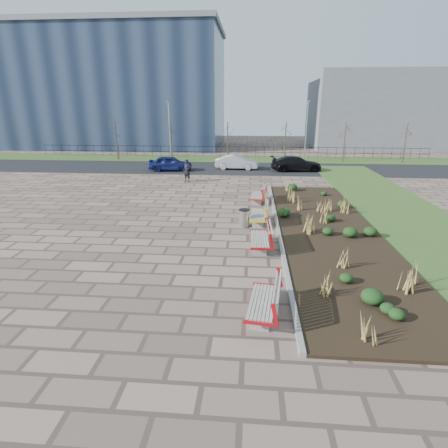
# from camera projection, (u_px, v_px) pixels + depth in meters

# --- Properties ---
(ground) EXTENTS (120.00, 120.00, 0.00)m
(ground) POSITION_uv_depth(u_px,v_px,m) (175.00, 274.00, 12.29)
(ground) COLOR #876C5D
(ground) RESTS_ON ground
(planting_bed) EXTENTS (4.50, 18.00, 0.10)m
(planting_bed) POSITION_uv_depth(u_px,v_px,m) (327.00, 230.00, 16.52)
(planting_bed) COLOR black
(planting_bed) RESTS_ON ground
(planting_curb) EXTENTS (0.16, 18.00, 0.15)m
(planting_curb) POSITION_uv_depth(u_px,v_px,m) (278.00, 228.00, 16.69)
(planting_curb) COLOR gray
(planting_curb) RESTS_ON ground
(grass_verge_near) EXTENTS (5.00, 38.00, 0.04)m
(grass_verge_near) POSITION_uv_depth(u_px,v_px,m) (431.00, 233.00, 16.17)
(grass_verge_near) COLOR #33511E
(grass_verge_near) RESTS_ON ground
(grass_verge_far) EXTENTS (80.00, 5.00, 0.04)m
(grass_verge_far) POSITION_uv_depth(u_px,v_px,m) (228.00, 159.00, 38.71)
(grass_verge_far) COLOR #33511E
(grass_verge_far) RESTS_ON ground
(road) EXTENTS (80.00, 7.00, 0.02)m
(road) POSITION_uv_depth(u_px,v_px,m) (224.00, 168.00, 33.05)
(road) COLOR black
(road) RESTS_ON ground
(bench_a) EXTENTS (1.16, 2.20, 1.00)m
(bench_a) POSITION_uv_depth(u_px,v_px,m) (262.00, 300.00, 9.74)
(bench_a) COLOR #B90C13
(bench_a) RESTS_ON ground
(bench_b) EXTENTS (0.95, 2.12, 1.00)m
(bench_b) POSITION_uv_depth(u_px,v_px,m) (260.00, 238.00, 14.33)
(bench_b) COLOR #B20C0B
(bench_b) RESTS_ON ground
(bench_c) EXTENTS (1.01, 2.15, 1.00)m
(bench_c) POSITION_uv_depth(u_px,v_px,m) (258.00, 214.00, 17.46)
(bench_c) COLOR yellow
(bench_c) RESTS_ON ground
(bench_d) EXTENTS (1.13, 2.19, 1.00)m
(bench_d) POSITION_uv_depth(u_px,v_px,m) (258.00, 194.00, 21.27)
(bench_d) COLOR red
(bench_d) RESTS_ON ground
(litter_bin) EXTENTS (0.51, 0.51, 0.85)m
(litter_bin) POSITION_uv_depth(u_px,v_px,m) (244.00, 218.00, 17.04)
(litter_bin) COLOR #B2B2B7
(litter_bin) RESTS_ON ground
(pedestrian) EXTENTS (0.73, 0.62, 1.71)m
(pedestrian) POSITION_uv_depth(u_px,v_px,m) (187.00, 171.00, 26.98)
(pedestrian) COLOR black
(pedestrian) RESTS_ON ground
(car_blue) EXTENTS (4.03, 1.95, 1.33)m
(car_blue) POSITION_uv_depth(u_px,v_px,m) (170.00, 163.00, 31.54)
(car_blue) COLOR navy
(car_blue) RESTS_ON road
(car_silver) EXTENTS (3.95, 1.51, 1.28)m
(car_silver) POSITION_uv_depth(u_px,v_px,m) (237.00, 162.00, 32.29)
(car_silver) COLOR #ABADB3
(car_silver) RESTS_ON road
(car_black) EXTENTS (4.69, 2.27, 1.31)m
(car_black) POSITION_uv_depth(u_px,v_px,m) (296.00, 164.00, 31.43)
(car_black) COLOR black
(car_black) RESTS_ON road
(tree_a) EXTENTS (1.40, 1.40, 4.00)m
(tree_a) POSITION_uv_depth(u_px,v_px,m) (116.00, 141.00, 37.54)
(tree_a) COLOR #4C3D2D
(tree_a) RESTS_ON grass_verge_far
(tree_b) EXTENTS (1.40, 1.40, 4.00)m
(tree_b) POSITION_uv_depth(u_px,v_px,m) (171.00, 141.00, 37.09)
(tree_b) COLOR #4C3D2D
(tree_b) RESTS_ON grass_verge_far
(tree_c) EXTENTS (1.40, 1.40, 4.00)m
(tree_c) POSITION_uv_depth(u_px,v_px,m) (228.00, 142.00, 36.64)
(tree_c) COLOR #4C3D2D
(tree_c) RESTS_ON grass_verge_far
(tree_d) EXTENTS (1.40, 1.40, 4.00)m
(tree_d) POSITION_uv_depth(u_px,v_px,m) (285.00, 142.00, 36.19)
(tree_d) COLOR #4C3D2D
(tree_d) RESTS_ON grass_verge_far
(tree_e) EXTENTS (1.40, 1.40, 4.00)m
(tree_e) POSITION_uv_depth(u_px,v_px,m) (344.00, 142.00, 35.74)
(tree_e) COLOR #4C3D2D
(tree_e) RESTS_ON grass_verge_far
(tree_f) EXTENTS (1.40, 1.40, 4.00)m
(tree_f) POSITION_uv_depth(u_px,v_px,m) (405.00, 143.00, 35.28)
(tree_f) COLOR #4C3D2D
(tree_f) RESTS_ON grass_verge_far
(lamp_west) EXTENTS (0.24, 0.60, 6.00)m
(lamp_west) POSITION_uv_depth(u_px,v_px,m) (170.00, 132.00, 36.30)
(lamp_west) COLOR gray
(lamp_west) RESTS_ON grass_verge_far
(lamp_east) EXTENTS (0.24, 0.60, 6.00)m
(lamp_east) POSITION_uv_depth(u_px,v_px,m) (306.00, 133.00, 35.24)
(lamp_east) COLOR gray
(lamp_east) RESTS_ON grass_verge_far
(railing_fence) EXTENTS (44.00, 0.10, 1.20)m
(railing_fence) POSITION_uv_depth(u_px,v_px,m) (229.00, 151.00, 39.92)
(railing_fence) COLOR black
(railing_fence) RESTS_ON grass_verge_far
(building_glass) EXTENTS (40.00, 14.00, 15.00)m
(building_glass) POSITION_uv_depth(u_px,v_px,m) (79.00, 91.00, 49.27)
(building_glass) COLOR #192338
(building_glass) RESTS_ON ground
(building_grey) EXTENTS (18.00, 12.00, 10.00)m
(building_grey) POSITION_uv_depth(u_px,v_px,m) (378.00, 110.00, 48.81)
(building_grey) COLOR slate
(building_grey) RESTS_ON ground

